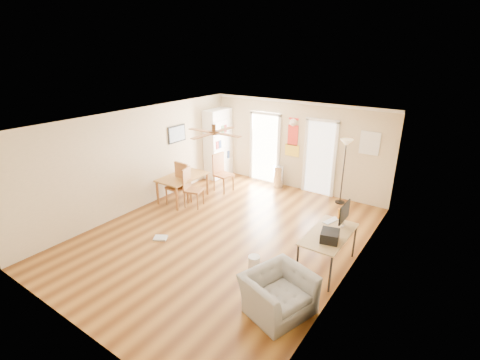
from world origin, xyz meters
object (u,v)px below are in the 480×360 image
Objects in this scene: armchair at (278,293)px; trash_can at (279,177)px; wastebasket_a at (254,262)px; torchiere_lamp at (343,172)px; bookshelf at (218,144)px; dining_chair_near at (177,185)px; dining_chair_right_a at (224,173)px; computer_desk at (327,251)px; printer at (330,236)px; dining_chair_right_b at (194,188)px; dining_table at (183,188)px.

trash_can is at bearing 47.12° from armchair.
trash_can is at bearing 112.45° from wastebasket_a.
torchiere_lamp is 4.72m from armchair.
bookshelf reaches higher than dining_chair_near.
dining_chair_right_a is at bearing 72.70° from dining_chair_near.
torchiere_lamp is 1.28× the size of computer_desk.
bookshelf is 6.07× the size of printer.
torchiere_lamp is at bearing 104.79° from computer_desk.
dining_chair_right_a is at bearing -135.56° from trash_can.
wastebasket_a is 0.26× the size of armchair.
dining_chair_right_a is 3.98m from wastebasket_a.
torchiere_lamp is at bearing -68.12° from dining_chair_right_b.
dining_table is 0.98× the size of computer_desk.
dining_chair_right_b is 2.88× the size of printer.
dining_chair_right_a is (0.55, 1.13, 0.21)m from dining_table.
dining_chair_right_a is at bearing 153.78° from computer_desk.
torchiere_lamp is (3.14, 1.13, 0.34)m from dining_chair_right_a.
wastebasket_a is at bearing -94.63° from torchiere_lamp.
dining_chair_near reaches higher than dining_chair_right_b.
dining_chair_right_a is 1.00× the size of dining_chair_near.
dining_chair_right_a is 1.30m from dining_chair_right_b.
trash_can is (2.11, 0.25, -0.77)m from bookshelf.
torchiere_lamp reaches higher than dining_table.
armchair is at bearing -28.96° from dining_table.
dining_chair_right_a is 0.79× the size of computer_desk.
dining_table reaches higher than wastebasket_a.
printer is 0.35× the size of armchair.
armchair is (3.75, -2.21, -0.19)m from dining_chair_right_b.
wastebasket_a is at bearing -28.01° from bookshelf.
trash_can is 2.02m from torchiere_lamp.
dining_table is at bearing 160.26° from dining_chair_right_a.
dining_chair_right_a is at bearing 135.57° from wastebasket_a.
wastebasket_a is (-1.13, -0.82, -0.24)m from computer_desk.
dining_table is at bearing 154.16° from wastebasket_a.
trash_can is (1.75, 2.31, -0.01)m from dining_table.
bookshelf is 1.41m from dining_chair_right_a.
dining_chair_right_b is 3.20m from wastebasket_a.
dining_chair_near is 4.58m from printer.
dining_chair_right_b is 3.95× the size of wastebasket_a.
dining_table is 4.57m from computer_desk.
armchair is at bearing -116.65° from printer.
dining_chair_near is 3.56m from wastebasket_a.
dining_table is 0.60m from dining_chair_right_b.
dining_table is 0.40m from dining_chair_near.
dining_chair_right_b is 3.99m from torchiere_lamp.
dining_table is 2.89m from trash_can.
dining_chair_right_b is at bearing -51.10° from bookshelf.
dining_chair_near is 4.45m from torchiere_lamp.
dining_chair_right_a reaches higher than trash_can.
dining_table is 3.80× the size of printer.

